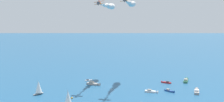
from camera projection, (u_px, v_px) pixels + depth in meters
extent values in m
plane|color=#1E517A|center=(112.00, 86.00, 177.41)|extent=(2000.00, 2000.00, 0.00)
cube|color=#23478C|center=(169.00, 91.00, 164.78)|extent=(2.16, 5.82, 0.92)
cone|color=#23478C|center=(173.00, 92.00, 162.03)|extent=(1.91, 1.57, 1.83)
cube|color=gray|center=(168.00, 89.00, 165.03)|extent=(1.58, 2.09, 0.69)
cylinder|color=#B2B2B7|center=(68.00, 98.00, 131.60)|extent=(0.14, 0.14, 8.99)
cone|color=white|center=(68.00, 98.00, 132.61)|extent=(6.08, 6.08, 7.64)
cube|color=white|center=(150.00, 91.00, 162.78)|extent=(5.12, 6.98, 1.08)
cone|color=white|center=(157.00, 92.00, 161.34)|extent=(2.73, 2.55, 2.16)
cube|color=gray|center=(149.00, 90.00, 162.85)|extent=(2.65, 2.91, 0.81)
ellipsoid|color=#9E9993|center=(38.00, 94.00, 157.99)|extent=(7.37, 2.94, 1.00)
cylinder|color=#B2B2B7|center=(37.00, 86.00, 157.06)|extent=(0.14, 0.14, 8.24)
cone|color=white|center=(39.00, 87.00, 157.78)|extent=(4.43, 4.43, 7.00)
cube|color=#9E9993|center=(197.00, 92.00, 160.89)|extent=(8.94, 6.90, 1.40)
cone|color=#9E9993|center=(197.00, 90.00, 165.95)|extent=(3.36, 3.55, 2.80)
cube|color=silver|center=(197.00, 90.00, 160.14)|extent=(3.78, 3.49, 1.05)
cube|color=white|center=(88.00, 80.00, 194.20)|extent=(4.64, 2.29, 0.71)
cone|color=white|center=(91.00, 80.00, 195.53)|extent=(1.40, 1.62, 1.42)
cube|color=#38383D|center=(88.00, 80.00, 193.97)|extent=(1.75, 1.43, 0.53)
cube|color=#B21E1E|center=(167.00, 83.00, 186.71)|extent=(3.34, 6.11, 0.93)
cone|color=#B21E1E|center=(162.00, 82.00, 188.67)|extent=(2.19, 1.93, 1.86)
cube|color=#38383D|center=(168.00, 82.00, 186.38)|extent=(1.98, 2.36, 0.70)
cube|color=#9E9993|center=(92.00, 84.00, 182.33)|extent=(5.44, 8.71, 1.33)
cone|color=#9E9993|center=(99.00, 85.00, 179.95)|extent=(3.24, 2.93, 2.66)
cube|color=gray|center=(92.00, 82.00, 182.49)|extent=(3.02, 3.47, 1.00)
cube|color=#33704C|center=(186.00, 81.00, 190.57)|extent=(9.20, 6.77, 1.43)
cone|color=#33704C|center=(186.00, 79.00, 195.65)|extent=(3.37, 3.60, 2.86)
cube|color=gray|center=(186.00, 80.00, 189.81)|extent=(3.83, 3.50, 1.07)
sphere|color=orange|center=(72.00, 98.00, 149.35)|extent=(1.10, 1.10, 1.10)
cylinder|color=black|center=(72.00, 96.00, 149.23)|extent=(0.08, 0.08, 1.00)
cylinder|color=orange|center=(125.00, 0.00, 169.05)|extent=(5.70, 4.71, 1.02)
cylinder|color=white|center=(125.00, 0.00, 166.23)|extent=(1.17, 1.27, 1.15)
cylinder|color=#4C4C51|center=(125.00, 0.00, 165.82)|extent=(1.63, 2.11, 2.62)
cube|color=orange|center=(125.00, 1.00, 168.78)|extent=(5.37, 6.46, 1.19)
cylinder|color=white|center=(124.00, 0.00, 168.91)|extent=(0.29, 0.33, 1.62)
cylinder|color=white|center=(121.00, 0.00, 169.25)|extent=(0.29, 0.33, 1.62)
cube|color=orange|center=(126.00, 0.00, 171.78)|extent=(1.04, 0.89, 1.20)
cube|color=orange|center=(126.00, 1.00, 171.83)|extent=(2.23, 2.52, 0.45)
cylinder|color=black|center=(127.00, 1.00, 168.16)|extent=(0.60, 0.53, 0.61)
cylinder|color=black|center=(124.00, 2.00, 168.55)|extent=(0.60, 0.53, 0.61)
ellipsoid|color=silver|center=(126.00, 1.00, 173.68)|extent=(2.19, 2.12, 1.19)
ellipsoid|color=silver|center=(127.00, 2.00, 176.74)|extent=(2.36, 2.33, 1.40)
ellipsoid|color=silver|center=(128.00, 2.00, 179.69)|extent=(2.91, 2.87, 1.74)
ellipsoid|color=silver|center=(128.00, 1.00, 182.70)|extent=(3.93, 3.76, 2.04)
ellipsoid|color=silver|center=(128.00, 2.00, 185.72)|extent=(5.14, 4.93, 2.67)
ellipsoid|color=silver|center=(129.00, 2.00, 188.64)|extent=(5.41, 5.26, 3.02)
ellipsoid|color=silver|center=(129.00, 3.00, 191.73)|extent=(5.35, 5.28, 3.20)
ellipsoid|color=silver|center=(131.00, 4.00, 194.62)|extent=(6.09, 5.95, 3.49)
ellipsoid|color=silver|center=(132.00, 4.00, 197.54)|extent=(7.13, 6.91, 3.90)
ellipsoid|color=silver|center=(131.00, 4.00, 200.72)|extent=(8.36, 7.99, 4.28)
ellipsoid|color=silver|center=(133.00, 4.00, 203.45)|extent=(9.03, 8.63, 4.64)
ellipsoid|color=silver|center=(132.00, 4.00, 206.61)|extent=(9.72, 9.26, 4.90)
cylinder|color=orange|center=(100.00, 4.00, 175.85)|extent=(5.70, 4.71, 1.02)
cylinder|color=white|center=(98.00, 3.00, 173.03)|extent=(1.17, 1.27, 1.15)
cylinder|color=#4C4C51|center=(98.00, 3.00, 172.62)|extent=(1.63, 2.11, 2.62)
cube|color=orange|center=(99.00, 4.00, 175.58)|extent=(5.37, 6.46, 1.19)
cube|color=orange|center=(99.00, 2.00, 175.45)|extent=(5.37, 6.46, 1.19)
cylinder|color=white|center=(103.00, 2.00, 174.98)|extent=(0.29, 0.33, 1.62)
cylinder|color=white|center=(101.00, 2.00, 175.32)|extent=(0.29, 0.33, 1.62)
cylinder|color=white|center=(98.00, 3.00, 175.71)|extent=(0.29, 0.33, 1.62)
cylinder|color=white|center=(96.00, 3.00, 176.05)|extent=(0.29, 0.33, 1.62)
cube|color=orange|center=(100.00, 3.00, 178.58)|extent=(1.04, 0.89, 1.20)
cube|color=orange|center=(101.00, 4.00, 178.63)|extent=(2.23, 2.52, 0.45)
cylinder|color=black|center=(101.00, 5.00, 174.96)|extent=(0.60, 0.53, 0.61)
cylinder|color=black|center=(98.00, 5.00, 175.35)|extent=(0.60, 0.53, 0.61)
cylinder|color=#262628|center=(99.00, 1.00, 175.41)|extent=(0.19, 0.22, 0.90)
cylinder|color=red|center=(99.00, 1.00, 175.39)|extent=(0.25, 0.27, 0.79)
cylinder|color=red|center=(99.00, 1.00, 175.43)|extent=(0.25, 0.27, 0.79)
cube|color=red|center=(99.00, 0.00, 175.36)|extent=(0.41, 0.45, 0.56)
ellipsoid|color=silver|center=(102.00, 4.00, 180.39)|extent=(2.11, 2.05, 1.19)
ellipsoid|color=silver|center=(102.00, 5.00, 183.52)|extent=(2.60, 2.51, 1.41)
ellipsoid|color=silver|center=(104.00, 4.00, 186.33)|extent=(3.15, 3.05, 1.72)
ellipsoid|color=silver|center=(104.00, 5.00, 189.50)|extent=(3.56, 3.48, 2.02)
ellipsoid|color=silver|center=(105.00, 6.00, 192.51)|extent=(5.00, 4.76, 2.52)
ellipsoid|color=silver|center=(107.00, 5.00, 195.30)|extent=(5.43, 5.23, 2.89)
ellipsoid|color=silver|center=(107.00, 5.00, 198.39)|extent=(6.22, 6.00, 3.34)
ellipsoid|color=silver|center=(108.00, 6.00, 201.36)|extent=(6.52, 6.34, 3.62)
ellipsoid|color=silver|center=(109.00, 6.00, 204.29)|extent=(7.60, 7.30, 3.99)
ellipsoid|color=silver|center=(109.00, 6.00, 207.38)|extent=(8.00, 7.78, 4.45)
ellipsoid|color=silver|center=(111.00, 6.00, 210.24)|extent=(9.47, 8.98, 4.67)
ellipsoid|color=silver|center=(112.00, 7.00, 213.22)|extent=(8.73, 8.53, 4.97)
ellipsoid|color=silver|center=(112.00, 6.00, 216.31)|extent=(9.28, 9.10, 5.36)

